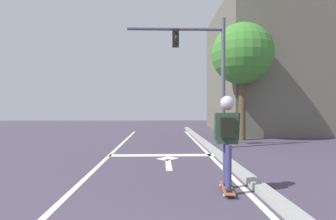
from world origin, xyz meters
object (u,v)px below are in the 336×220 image
object	(u,v)px
skateboard	(227,188)
skater	(227,129)
roadside_tree	(242,55)
traffic_signal_mast	(203,62)

from	to	relation	value
skateboard	skater	size ratio (longest dim) A/B	0.53
skateboard	roadside_tree	bearing A→B (deg)	70.85
roadside_tree	skater	bearing A→B (deg)	-109.13
skater	roadside_tree	bearing A→B (deg)	70.87
skater	skateboard	bearing A→B (deg)	83.10
skateboard	roadside_tree	size ratio (longest dim) A/B	0.16
skateboard	traffic_signal_mast	xyz separation A→B (m)	(0.38, 5.22, 3.22)
skater	traffic_signal_mast	world-z (taller)	traffic_signal_mast
skater	roadside_tree	size ratio (longest dim) A/B	0.30
skater	roadside_tree	xyz separation A→B (m)	(2.64, 7.62, 2.90)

